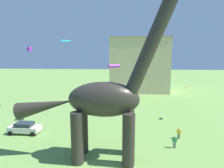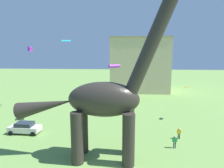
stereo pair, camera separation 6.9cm
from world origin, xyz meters
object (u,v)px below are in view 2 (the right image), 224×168
at_px(kite_far_right, 66,41).
at_px(kite_high_left, 30,49).
at_px(person_far_spectator, 175,141).
at_px(dinosaur_sculpture, 103,99).
at_px(person_strolling_adult, 179,132).
at_px(kite_mid_center, 114,66).
at_px(kite_near_high, 186,87).
at_px(parked_sedan_left, 25,128).

bearing_deg(kite_far_right, kite_high_left, 140.39).
bearing_deg(kite_high_left, person_far_spectator, -32.52).
relative_size(dinosaur_sculpture, kite_far_right, 10.66).
height_order(person_far_spectator, person_strolling_adult, person_far_spectator).
xyz_separation_m(kite_mid_center, kite_near_high, (11.83, -0.99, -3.32)).
distance_m(person_strolling_adult, kite_mid_center, 14.73).
distance_m(person_strolling_adult, kite_far_right, 20.59).
bearing_deg(person_strolling_adult, parked_sedan_left, -90.90).
xyz_separation_m(dinosaur_sculpture, kite_mid_center, (0.09, 13.90, 2.46)).
relative_size(person_far_spectator, person_strolling_adult, 1.05).
distance_m(person_far_spectator, kite_near_high, 11.75).
height_order(parked_sedan_left, kite_high_left, kite_high_left).
height_order(kite_near_high, kite_far_right, kite_far_right).
distance_m(dinosaur_sculpture, kite_far_right, 14.04).
bearing_deg(dinosaur_sculpture, kite_near_high, 42.32).
xyz_separation_m(person_far_spectator, kite_high_left, (-24.85, 15.84, 10.87)).
bearing_deg(kite_high_left, person_strolling_adult, -26.96).
xyz_separation_m(dinosaur_sculpture, kite_near_high, (11.92, 12.91, -0.86)).
xyz_separation_m(parked_sedan_left, kite_far_right, (4.72, 4.86, 12.02)).
relative_size(person_strolling_adult, kite_near_high, 1.20).
bearing_deg(kite_mid_center, kite_far_right, -153.29).
height_order(parked_sedan_left, kite_near_high, kite_near_high).
bearing_deg(person_far_spectator, kite_near_high, 153.58).
bearing_deg(kite_mid_center, parked_sedan_left, -144.40).
distance_m(parked_sedan_left, kite_near_high, 25.07).
relative_size(person_far_spectator, kite_mid_center, 0.73).
relative_size(parked_sedan_left, person_far_spectator, 2.76).
height_order(kite_far_right, kite_high_left, kite_far_right).
bearing_deg(kite_far_right, kite_near_high, 7.61).
bearing_deg(kite_near_high, kite_far_right, -172.39).
bearing_deg(parked_sedan_left, person_strolling_adult, 0.63).
bearing_deg(kite_near_high, person_far_spectator, -111.17).
xyz_separation_m(parked_sedan_left, kite_high_left, (-5.26, 13.12, 10.99)).
bearing_deg(parked_sedan_left, kite_far_right, 46.77).
bearing_deg(person_far_spectator, parked_sedan_left, -103.17).
relative_size(kite_far_right, kite_high_left, 1.83).
height_order(person_far_spectator, kite_high_left, kite_high_left).
xyz_separation_m(person_strolling_adult, kite_near_high, (2.76, 7.48, 4.61)).
height_order(person_strolling_adult, kite_high_left, kite_high_left).
relative_size(dinosaur_sculpture, person_far_spectator, 11.49).
bearing_deg(parked_sedan_left, kite_high_left, 112.78).
bearing_deg(person_strolling_adult, kite_near_high, 159.18).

